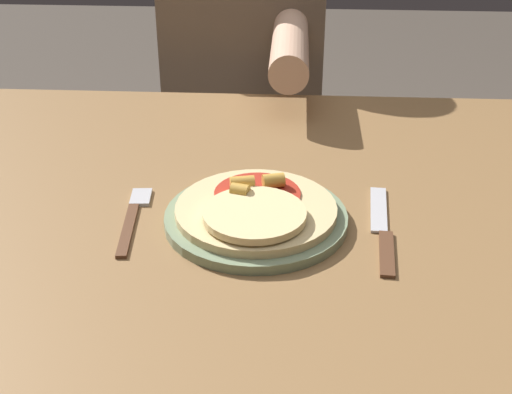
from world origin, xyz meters
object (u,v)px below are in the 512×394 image
(dining_table, at_px, (229,283))
(knife, at_px, (382,230))
(pizza, at_px, (256,209))
(person_diner, at_px, (245,80))
(plate, at_px, (256,218))
(fork, at_px, (133,216))

(dining_table, bearing_deg, knife, -6.28)
(pizza, bearing_deg, person_diner, 95.10)
(dining_table, bearing_deg, plate, -14.25)
(plate, bearing_deg, pizza, -93.84)
(dining_table, xyz_separation_m, plate, (0.04, -0.01, 0.12))
(pizza, bearing_deg, plate, 86.16)
(plate, bearing_deg, knife, -4.33)
(plate, distance_m, pizza, 0.02)
(fork, bearing_deg, person_diner, 82.04)
(plate, relative_size, fork, 1.39)
(plate, distance_m, knife, 0.17)
(pizza, relative_size, knife, 0.98)
(fork, relative_size, person_diner, 0.15)
(fork, bearing_deg, dining_table, 2.37)
(dining_table, bearing_deg, fork, -177.63)
(fork, relative_size, knife, 0.80)
(fork, bearing_deg, plate, -1.66)
(dining_table, distance_m, plate, 0.12)
(pizza, xyz_separation_m, fork, (-0.17, 0.01, -0.02))
(fork, height_order, knife, same)
(person_diner, bearing_deg, fork, -97.96)
(pizza, distance_m, knife, 0.17)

